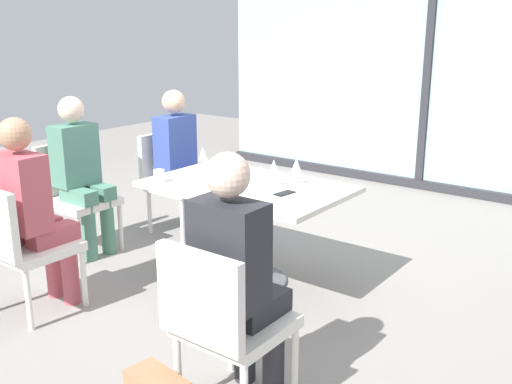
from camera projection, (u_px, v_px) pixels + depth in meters
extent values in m
plane|color=gray|center=(248.00, 281.00, 4.22)|extent=(12.00, 12.00, 0.00)
cube|color=#A0B7BC|center=(429.00, 67.00, 6.30)|extent=(5.24, 0.03, 2.70)
cube|color=#2D2D33|center=(428.00, 67.00, 6.28)|extent=(0.08, 0.06, 2.70)
cube|color=#2D2D33|center=(418.00, 184.00, 6.64)|extent=(5.24, 0.10, 0.10)
cube|color=silver|center=(247.00, 187.00, 4.02)|extent=(1.37, 0.86, 0.04)
cylinder|color=#4C4C51|center=(247.00, 236.00, 4.12)|extent=(0.14, 0.14, 0.69)
cylinder|color=#4C4C51|center=(248.00, 280.00, 4.21)|extent=(0.56, 0.56, 0.02)
cube|color=silver|center=(237.00, 325.00, 2.75)|extent=(0.46, 0.46, 0.06)
cube|color=silver|center=(199.00, 298.00, 2.49)|extent=(0.46, 0.05, 0.42)
cylinder|color=silver|center=(295.00, 362.00, 2.85)|extent=(0.04, 0.04, 0.39)
cylinder|color=silver|center=(231.00, 337.00, 3.08)|extent=(0.04, 0.04, 0.39)
cylinder|color=silver|center=(178.00, 372.00, 2.77)|extent=(0.04, 0.04, 0.39)
cube|color=silver|center=(35.00, 248.00, 3.70)|extent=(0.46, 0.46, 0.06)
cylinder|color=silver|center=(84.00, 278.00, 3.80)|extent=(0.04, 0.04, 0.39)
cylinder|color=silver|center=(48.00, 264.00, 4.03)|extent=(0.04, 0.04, 0.39)
cylinder|color=silver|center=(29.00, 300.00, 3.49)|extent=(0.04, 0.04, 0.39)
cube|color=silver|center=(181.00, 187.00, 5.13)|extent=(0.46, 0.46, 0.06)
cube|color=silver|center=(160.00, 156.00, 5.20)|extent=(0.05, 0.46, 0.42)
cylinder|color=silver|center=(182.00, 221.00, 4.92)|extent=(0.04, 0.04, 0.39)
cylinder|color=silver|center=(214.00, 210.00, 5.22)|extent=(0.04, 0.04, 0.39)
cylinder|color=silver|center=(150.00, 212.00, 5.15)|extent=(0.04, 0.04, 0.39)
cylinder|color=silver|center=(181.00, 202.00, 5.46)|extent=(0.04, 0.04, 0.39)
cube|color=silver|center=(83.00, 202.00, 4.67)|extent=(0.46, 0.46, 0.06)
cube|color=silver|center=(61.00, 168.00, 4.75)|extent=(0.05, 0.46, 0.42)
cylinder|color=silver|center=(80.00, 241.00, 4.47)|extent=(0.04, 0.04, 0.39)
cylinder|color=silver|center=(121.00, 227.00, 4.77)|extent=(0.04, 0.04, 0.39)
cylinder|color=silver|center=(49.00, 230.00, 4.70)|extent=(0.04, 0.04, 0.39)
cylinder|color=silver|center=(90.00, 218.00, 5.00)|extent=(0.04, 0.04, 0.39)
cylinder|color=#28282D|center=(274.00, 352.00, 2.89)|extent=(0.11, 0.11, 0.45)
cube|color=#28282D|center=(262.00, 308.00, 2.74)|extent=(0.13, 0.32, 0.11)
cylinder|color=#28282D|center=(245.00, 340.00, 2.99)|extent=(0.11, 0.11, 0.45)
cube|color=#28282D|center=(232.00, 297.00, 2.84)|extent=(0.13, 0.32, 0.11)
cube|color=#28282D|center=(229.00, 253.00, 2.61)|extent=(0.34, 0.20, 0.48)
sphere|color=beige|center=(228.00, 175.00, 2.51)|extent=(0.20, 0.20, 0.20)
cylinder|color=#B24C56|center=(70.00, 271.00, 3.84)|extent=(0.11, 0.11, 0.45)
cube|color=#B24C56|center=(53.00, 235.00, 3.69)|extent=(0.13, 0.32, 0.11)
cylinder|color=#B24C56|center=(54.00, 265.00, 3.94)|extent=(0.11, 0.11, 0.45)
cube|color=#B24C56|center=(37.00, 229.00, 3.79)|extent=(0.13, 0.32, 0.11)
cube|color=#B24C56|center=(21.00, 192.00, 3.56)|extent=(0.34, 0.20, 0.48)
sphere|color=tan|center=(15.00, 134.00, 3.46)|extent=(0.20, 0.20, 0.20)
cylinder|color=#384C9E|center=(189.00, 214.00, 5.01)|extent=(0.11, 0.11, 0.45)
cube|color=#384C9E|center=(180.00, 181.00, 4.99)|extent=(0.32, 0.13, 0.11)
cylinder|color=#384C9E|center=(203.00, 209.00, 5.15)|extent=(0.11, 0.11, 0.45)
cube|color=#384C9E|center=(194.00, 176.00, 5.13)|extent=(0.32, 0.13, 0.11)
cube|color=#384C9E|center=(175.00, 143.00, 5.05)|extent=(0.20, 0.34, 0.48)
sphere|color=#D8AD8C|center=(174.00, 102.00, 4.95)|extent=(0.20, 0.20, 0.20)
cylinder|color=#4C7F6B|center=(89.00, 233.00, 4.56)|extent=(0.11, 0.11, 0.45)
cube|color=#4C7F6B|center=(79.00, 196.00, 4.53)|extent=(0.32, 0.13, 0.11)
cylinder|color=#4C7F6B|center=(108.00, 226.00, 4.69)|extent=(0.11, 0.11, 0.45)
cube|color=#4C7F6B|center=(97.00, 191.00, 4.67)|extent=(0.32, 0.13, 0.11)
cube|color=#4C7F6B|center=(75.00, 155.00, 4.60)|extent=(0.20, 0.34, 0.48)
sphere|color=beige|center=(71.00, 109.00, 4.50)|extent=(0.20, 0.20, 0.20)
cylinder|color=silver|center=(203.00, 171.00, 4.36)|extent=(0.06, 0.06, 0.00)
cylinder|color=silver|center=(203.00, 165.00, 4.35)|extent=(0.01, 0.01, 0.08)
cone|color=silver|center=(203.00, 154.00, 4.32)|extent=(0.07, 0.07, 0.09)
cylinder|color=silver|center=(274.00, 186.00, 3.96)|extent=(0.06, 0.06, 0.00)
cylinder|color=silver|center=(274.00, 179.00, 3.95)|extent=(0.01, 0.01, 0.08)
cone|color=silver|center=(274.00, 166.00, 3.93)|extent=(0.07, 0.07, 0.09)
cylinder|color=silver|center=(296.00, 184.00, 4.01)|extent=(0.06, 0.06, 0.00)
cylinder|color=silver|center=(296.00, 178.00, 3.99)|extent=(0.01, 0.01, 0.08)
cone|color=silver|center=(296.00, 165.00, 3.97)|extent=(0.07, 0.07, 0.09)
cylinder|color=silver|center=(216.00, 182.00, 4.06)|extent=(0.06, 0.06, 0.00)
cylinder|color=silver|center=(216.00, 176.00, 4.04)|extent=(0.01, 0.01, 0.08)
cone|color=silver|center=(215.00, 163.00, 4.02)|extent=(0.07, 0.07, 0.09)
cylinder|color=white|center=(159.00, 176.00, 4.05)|extent=(0.08, 0.08, 0.09)
cube|color=black|center=(285.00, 193.00, 3.78)|extent=(0.09, 0.15, 0.01)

